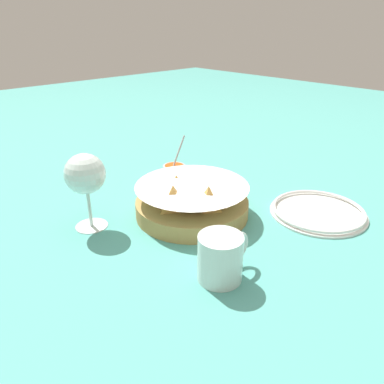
# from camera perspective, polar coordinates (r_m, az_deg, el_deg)

# --- Properties ---
(ground_plane) EXTENTS (4.00, 4.00, 0.00)m
(ground_plane) POSITION_cam_1_polar(r_m,az_deg,el_deg) (0.88, -2.12, -3.13)
(ground_plane) COLOR teal
(food_basket) EXTENTS (0.26, 0.26, 0.09)m
(food_basket) POSITION_cam_1_polar(r_m,az_deg,el_deg) (0.86, -0.05, -1.50)
(food_basket) COLOR #B2894C
(food_basket) RESTS_ON ground_plane
(sauce_cup) EXTENTS (0.07, 0.06, 0.12)m
(sauce_cup) POSITION_cam_1_polar(r_m,az_deg,el_deg) (1.05, -2.70, 3.09)
(sauce_cup) COLOR #B7B7BC
(sauce_cup) RESTS_ON ground_plane
(wine_glass) EXTENTS (0.09, 0.09, 0.17)m
(wine_glass) POSITION_cam_1_polar(r_m,az_deg,el_deg) (0.81, -15.95, 2.36)
(wine_glass) COLOR silver
(wine_glass) RESTS_ON ground_plane
(beer_mug) EXTENTS (0.11, 0.08, 0.09)m
(beer_mug) POSITION_cam_1_polar(r_m,az_deg,el_deg) (0.66, 4.40, -10.14)
(beer_mug) COLOR silver
(beer_mug) RESTS_ON ground_plane
(side_plate) EXTENTS (0.22, 0.22, 0.01)m
(side_plate) POSITION_cam_1_polar(r_m,az_deg,el_deg) (0.92, 18.66, -2.79)
(side_plate) COLOR white
(side_plate) RESTS_ON ground_plane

